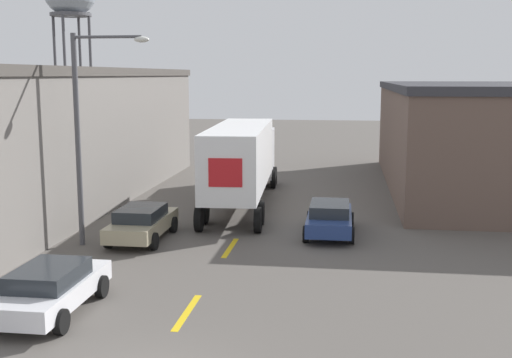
% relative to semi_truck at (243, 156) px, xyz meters
% --- Properties ---
extents(road_centerline, '(0.20, 15.99, 0.01)m').
position_rel_semi_truck_xyz_m(road_centerline, '(0.82, -14.82, -2.39)').
color(road_centerline, gold).
rests_on(road_centerline, ground_plane).
extents(warehouse_left, '(13.22, 26.09, 6.73)m').
position_rel_semi_truck_xyz_m(warehouse_left, '(-12.38, -0.12, 0.97)').
color(warehouse_left, slate).
rests_on(warehouse_left, ground_plane).
extents(warehouse_right, '(11.51, 21.18, 5.93)m').
position_rel_semi_truck_xyz_m(warehouse_right, '(13.16, 6.23, 0.57)').
color(warehouse_right, brown).
rests_on(warehouse_right, ground_plane).
extents(semi_truck, '(3.38, 13.65, 4.02)m').
position_rel_semi_truck_xyz_m(semi_truck, '(0.00, 0.00, 0.00)').
color(semi_truck, silver).
rests_on(semi_truck, ground_plane).
extents(parked_car_left_near, '(1.96, 4.37, 1.33)m').
position_rel_semi_truck_xyz_m(parked_car_left_near, '(-2.80, -15.38, -1.69)').
color(parked_car_left_near, silver).
rests_on(parked_car_left_near, ground_plane).
extents(parked_car_left_far, '(1.96, 4.37, 1.33)m').
position_rel_semi_truck_xyz_m(parked_car_left_far, '(-2.80, -7.52, -1.69)').
color(parked_car_left_far, tan).
rests_on(parked_car_left_far, ground_plane).
extents(parked_car_right_mid, '(1.96, 4.37, 1.33)m').
position_rel_semi_truck_xyz_m(parked_car_right_mid, '(4.43, -5.65, -1.69)').
color(parked_car_right_mid, navy).
rests_on(parked_car_right_mid, ground_plane).
extents(street_lamp, '(2.94, 0.32, 7.88)m').
position_rel_semi_truck_xyz_m(street_lamp, '(-4.48, -8.50, 2.22)').
color(street_lamp, '#4C4C51').
rests_on(street_lamp, ground_plane).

